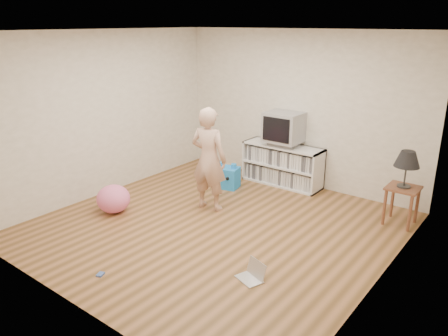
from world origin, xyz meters
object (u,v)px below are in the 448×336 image
object	(u,v)px
dvd_deck	(283,143)
laptop	(253,274)
crt_tv	(284,127)
plush_blue	(227,177)
side_table	(402,196)
plush_pink	(113,199)
person	(209,159)
media_unit	(283,164)
table_lamp	(407,160)

from	to	relation	value
dvd_deck	laptop	world-z (taller)	dvd_deck
crt_tv	plush_blue	distance (m)	1.28
side_table	plush_blue	distance (m)	2.80
crt_tv	side_table	bearing A→B (deg)	-9.80
laptop	plush_blue	world-z (taller)	plush_blue
plush_blue	plush_pink	xyz separation A→B (m)	(-0.72, -1.84, 0.02)
plush_blue	dvd_deck	bearing A→B (deg)	34.45
laptop	plush_blue	bearing A→B (deg)	152.00
crt_tv	plush_pink	size ratio (longest dim) A/B	1.22
person	plush_blue	world-z (taller)	person
laptop	dvd_deck	bearing A→B (deg)	133.53
media_unit	side_table	distance (m)	2.16
table_lamp	laptop	bearing A→B (deg)	-109.39
side_table	plush_pink	distance (m)	4.13
person	laptop	world-z (taller)	person
media_unit	table_lamp	world-z (taller)	table_lamp
dvd_deck	side_table	world-z (taller)	dvd_deck
media_unit	side_table	size ratio (longest dim) A/B	2.55
media_unit	plush_pink	distance (m)	2.93
table_lamp	laptop	distance (m)	2.71
media_unit	table_lamp	size ratio (longest dim) A/B	2.72
dvd_deck	plush_blue	distance (m)	1.12
media_unit	table_lamp	xyz separation A→B (m)	(2.12, -0.39, 0.59)
media_unit	plush_blue	xyz separation A→B (m)	(-0.65, -0.74, -0.16)
side_table	person	bearing A→B (deg)	-153.70
dvd_deck	person	world-z (taller)	person
table_lamp	laptop	world-z (taller)	table_lamp
media_unit	dvd_deck	xyz separation A→B (m)	(0.00, -0.02, 0.39)
table_lamp	media_unit	bearing A→B (deg)	169.70
person	plush_pink	world-z (taller)	person
table_lamp	side_table	bearing A→B (deg)	0.00
dvd_deck	crt_tv	distance (m)	0.29
media_unit	crt_tv	xyz separation A→B (m)	(0.00, -0.02, 0.67)
side_table	plush_blue	size ratio (longest dim) A/B	1.26
crt_tv	dvd_deck	bearing A→B (deg)	90.00
plush_blue	person	bearing A→B (deg)	-83.88
person	plush_pink	xyz separation A→B (m)	(-1.03, -0.98, -0.57)
media_unit	plush_blue	bearing A→B (deg)	-131.17
laptop	table_lamp	bearing A→B (deg)	89.59
crt_tv	laptop	distance (m)	3.21
media_unit	plush_pink	world-z (taller)	media_unit
table_lamp	dvd_deck	bearing A→B (deg)	170.11
side_table	laptop	bearing A→B (deg)	-109.39
person	crt_tv	bearing A→B (deg)	-111.52
side_table	table_lamp	xyz separation A→B (m)	(0.00, 0.00, 0.53)
media_unit	laptop	xyz separation A→B (m)	(1.27, -2.80, -0.30)
crt_tv	person	xyz separation A→B (m)	(-0.34, -1.58, -0.24)
laptop	crt_tv	bearing A→B (deg)	133.56
side_table	person	xyz separation A→B (m)	(-2.46, -1.22, 0.36)
table_lamp	plush_blue	world-z (taller)	table_lamp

